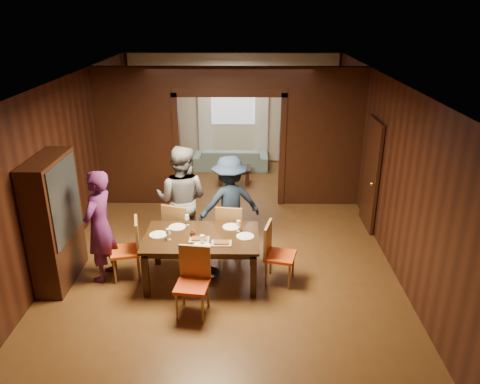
{
  "coord_description": "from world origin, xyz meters",
  "views": [
    {
      "loc": [
        0.34,
        -7.8,
        4.04
      ],
      "look_at": [
        0.24,
        -0.4,
        1.05
      ],
      "focal_mm": 35.0,
      "sensor_mm": 36.0,
      "label": 1
    }
  ],
  "objects_px": {
    "chair_far_l": "(180,228)",
    "chair_near": "(192,284)",
    "person_purple": "(100,226)",
    "sofa": "(231,158)",
    "dining_table": "(202,258)",
    "chair_left": "(125,249)",
    "chair_far_r": "(231,229)",
    "chair_right": "(280,254)",
    "person_grey": "(182,200)",
    "coffee_table": "(234,175)",
    "hutch": "(55,222)",
    "person_navy": "(230,203)"
  },
  "relations": [
    {
      "from": "person_grey",
      "to": "person_navy",
      "type": "bearing_deg",
      "value": -160.59
    },
    {
      "from": "chair_near",
      "to": "hutch",
      "type": "bearing_deg",
      "value": 165.7
    },
    {
      "from": "chair_far_l",
      "to": "hutch",
      "type": "relative_size",
      "value": 0.48
    },
    {
      "from": "person_grey",
      "to": "chair_left",
      "type": "height_order",
      "value": "person_grey"
    },
    {
      "from": "chair_far_r",
      "to": "chair_near",
      "type": "relative_size",
      "value": 1.0
    },
    {
      "from": "sofa",
      "to": "coffee_table",
      "type": "relative_size",
      "value": 2.4
    },
    {
      "from": "chair_near",
      "to": "person_navy",
      "type": "bearing_deg",
      "value": 84.61
    },
    {
      "from": "chair_near",
      "to": "chair_far_l",
      "type": "bearing_deg",
      "value": 110.43
    },
    {
      "from": "dining_table",
      "to": "hutch",
      "type": "distance_m",
      "value": 2.29
    },
    {
      "from": "person_navy",
      "to": "person_purple",
      "type": "bearing_deg",
      "value": 10.72
    },
    {
      "from": "person_purple",
      "to": "chair_far_l",
      "type": "bearing_deg",
      "value": 138.93
    },
    {
      "from": "person_navy",
      "to": "dining_table",
      "type": "distance_m",
      "value": 1.25
    },
    {
      "from": "chair_far_l",
      "to": "chair_near",
      "type": "bearing_deg",
      "value": 120.96
    },
    {
      "from": "person_grey",
      "to": "person_navy",
      "type": "relative_size",
      "value": 1.12
    },
    {
      "from": "sofa",
      "to": "chair_right",
      "type": "height_order",
      "value": "chair_right"
    },
    {
      "from": "sofa",
      "to": "person_navy",
      "type": "bearing_deg",
      "value": 92.27
    },
    {
      "from": "chair_left",
      "to": "chair_far_l",
      "type": "relative_size",
      "value": 1.0
    },
    {
      "from": "person_grey",
      "to": "chair_far_l",
      "type": "distance_m",
      "value": 0.48
    },
    {
      "from": "chair_right",
      "to": "person_navy",
      "type": "bearing_deg",
      "value": 49.88
    },
    {
      "from": "person_grey",
      "to": "sofa",
      "type": "bearing_deg",
      "value": -87.92
    },
    {
      "from": "person_grey",
      "to": "chair_far_r",
      "type": "bearing_deg",
      "value": 178.84
    },
    {
      "from": "chair_left",
      "to": "hutch",
      "type": "relative_size",
      "value": 0.48
    },
    {
      "from": "chair_right",
      "to": "hutch",
      "type": "relative_size",
      "value": 0.48
    },
    {
      "from": "person_navy",
      "to": "chair_left",
      "type": "height_order",
      "value": "person_navy"
    },
    {
      "from": "person_purple",
      "to": "person_grey",
      "type": "height_order",
      "value": "person_grey"
    },
    {
      "from": "person_navy",
      "to": "chair_right",
      "type": "distance_m",
      "value": 1.44
    },
    {
      "from": "sofa",
      "to": "hutch",
      "type": "bearing_deg",
      "value": 65.82
    },
    {
      "from": "chair_far_r",
      "to": "hutch",
      "type": "relative_size",
      "value": 0.48
    },
    {
      "from": "person_purple",
      "to": "sofa",
      "type": "distance_m",
      "value": 5.63
    },
    {
      "from": "dining_table",
      "to": "chair_left",
      "type": "bearing_deg",
      "value": 176.45
    },
    {
      "from": "chair_right",
      "to": "chair_left",
      "type": "bearing_deg",
      "value": 101.58
    },
    {
      "from": "chair_left",
      "to": "coffee_table",
      "type": "bearing_deg",
      "value": 145.93
    },
    {
      "from": "chair_right",
      "to": "chair_far_r",
      "type": "bearing_deg",
      "value": 57.53
    },
    {
      "from": "person_navy",
      "to": "person_grey",
      "type": "bearing_deg",
      "value": -9.12
    },
    {
      "from": "person_navy",
      "to": "chair_far_r",
      "type": "relative_size",
      "value": 1.74
    },
    {
      "from": "person_purple",
      "to": "person_grey",
      "type": "distance_m",
      "value": 1.47
    },
    {
      "from": "chair_far_r",
      "to": "hutch",
      "type": "xyz_separation_m",
      "value": [
        -2.63,
        -0.81,
        0.52
      ]
    },
    {
      "from": "chair_right",
      "to": "chair_far_l",
      "type": "distance_m",
      "value": 1.87
    },
    {
      "from": "person_purple",
      "to": "person_navy",
      "type": "relative_size",
      "value": 1.06
    },
    {
      "from": "chair_left",
      "to": "chair_right",
      "type": "height_order",
      "value": "same"
    },
    {
      "from": "coffee_table",
      "to": "chair_far_r",
      "type": "height_order",
      "value": "chair_far_r"
    },
    {
      "from": "dining_table",
      "to": "chair_far_l",
      "type": "relative_size",
      "value": 1.79
    },
    {
      "from": "coffee_table",
      "to": "chair_near",
      "type": "distance_m",
      "value": 5.16
    },
    {
      "from": "chair_far_l",
      "to": "chair_far_r",
      "type": "relative_size",
      "value": 1.0
    },
    {
      "from": "person_navy",
      "to": "chair_left",
      "type": "relative_size",
      "value": 1.74
    },
    {
      "from": "chair_near",
      "to": "coffee_table",
      "type": "bearing_deg",
      "value": 92.68
    },
    {
      "from": "sofa",
      "to": "chair_far_l",
      "type": "bearing_deg",
      "value": 81.52
    },
    {
      "from": "person_purple",
      "to": "chair_far_r",
      "type": "distance_m",
      "value": 2.15
    },
    {
      "from": "person_grey",
      "to": "chair_left",
      "type": "relative_size",
      "value": 1.95
    },
    {
      "from": "chair_right",
      "to": "chair_near",
      "type": "height_order",
      "value": "same"
    }
  ]
}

